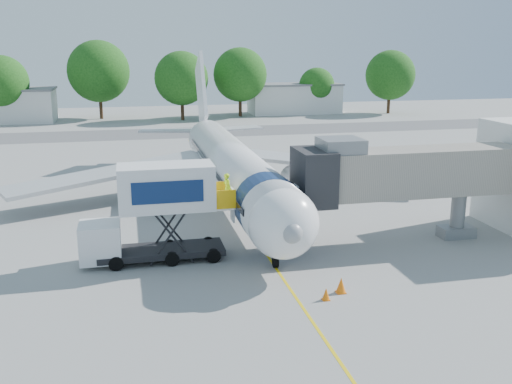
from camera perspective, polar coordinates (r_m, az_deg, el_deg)
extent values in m
plane|color=gray|center=(40.25, -1.44, -2.62)|extent=(160.00, 160.00, 0.00)
cube|color=yellow|center=(40.25, -1.44, -2.61)|extent=(0.15, 70.00, 0.01)
cube|color=#59595B|center=(80.98, -7.26, 5.91)|extent=(120.00, 10.00, 0.01)
cylinder|color=white|center=(42.36, -2.26, 2.42)|extent=(3.70, 28.00, 3.70)
sphere|color=white|center=(29.13, 2.74, -3.14)|extent=(3.70, 3.70, 3.70)
sphere|color=gray|center=(27.72, 3.59, -4.08)|extent=(1.10, 1.10, 1.10)
cone|color=white|center=(58.91, -5.27, 5.76)|extent=(3.70, 6.00, 3.70)
cube|color=white|center=(59.42, -5.49, 9.90)|extent=(0.35, 7.26, 8.29)
cube|color=#AFB1B4|center=(48.16, 7.59, 2.91)|extent=(16.17, 9.32, 1.42)
cube|color=#AFB1B4|center=(45.30, -14.34, 1.86)|extent=(16.17, 9.32, 1.42)
cylinder|color=#999BA0|center=(45.43, 4.26, 1.02)|extent=(2.10, 3.60, 2.10)
cylinder|color=#999BA0|center=(43.59, -9.72, 0.28)|extent=(2.10, 3.60, 2.10)
cube|color=black|center=(28.72, 2.91, -2.46)|extent=(2.60, 1.39, 0.81)
cylinder|color=#0B204E|center=(31.91, 1.32, -1.56)|extent=(3.73, 2.00, 3.73)
cylinder|color=silver|center=(31.24, 1.96, -6.27)|extent=(0.16, 0.16, 1.50)
cylinder|color=black|center=(31.39, 1.96, -7.01)|extent=(0.25, 0.64, 0.64)
cylinder|color=black|center=(46.31, 0.27, 0.23)|extent=(0.35, 0.90, 0.90)
cylinder|color=black|center=(45.47, -6.13, -0.12)|extent=(0.35, 0.90, 0.90)
cube|color=gray|center=(35.65, 15.13, 1.95)|extent=(13.60, 2.60, 2.80)
cube|color=black|center=(33.28, 5.77, 1.52)|extent=(2.00, 3.20, 3.20)
cube|color=slate|center=(33.47, 8.46, 4.65)|extent=(2.40, 2.40, 0.80)
cylinder|color=slate|center=(38.07, 19.53, -2.11)|extent=(0.90, 0.90, 3.00)
cube|color=slate|center=(38.39, 19.38, -3.76)|extent=(2.20, 1.20, 0.70)
cylinder|color=black|center=(37.93, 18.23, -3.88)|extent=(0.30, 0.70, 0.70)
cylinder|color=black|center=(38.87, 20.52, -3.64)|extent=(0.30, 0.70, 0.70)
cube|color=black|center=(32.78, -9.42, -5.83)|extent=(7.00, 2.30, 0.35)
cube|color=silver|center=(32.54, -15.30, -4.81)|extent=(2.20, 2.20, 2.10)
cube|color=black|center=(32.40, -15.35, -4.06)|extent=(1.90, 2.10, 0.70)
cube|color=silver|center=(31.73, -8.97, 0.50)|extent=(5.20, 2.40, 2.50)
cube|color=#0B204E|center=(30.55, -8.81, -0.03)|extent=(3.80, 0.04, 1.20)
cube|color=silver|center=(32.37, -3.32, -1.26)|extent=(1.10, 2.20, 0.10)
cube|color=#EEAE0C|center=(31.22, -3.02, -0.80)|extent=(1.10, 0.06, 1.10)
cube|color=#EEAE0C|center=(33.23, -3.63, 0.13)|extent=(1.10, 0.06, 1.10)
cylinder|color=black|center=(32.10, -4.27, -6.39)|extent=(0.80, 0.25, 0.80)
cylinder|color=black|center=(34.05, -4.79, -5.17)|extent=(0.80, 0.25, 0.80)
cylinder|color=black|center=(31.84, -13.82, -6.97)|extent=(0.80, 0.25, 0.80)
cylinder|color=black|center=(33.81, -13.77, -5.69)|extent=(0.80, 0.25, 0.80)
imported|color=#B1E217|center=(32.17, -2.88, 0.36)|extent=(0.64, 0.75, 1.76)
cube|color=silver|center=(24.20, 7.81, -12.93)|extent=(3.89, 2.62, 1.42)
cube|color=#0B204E|center=(23.99, 7.85, -11.96)|extent=(2.39, 2.16, 0.36)
cylinder|color=black|center=(23.15, 5.76, -15.22)|extent=(0.75, 0.42, 0.71)
cylinder|color=black|center=(24.21, 3.93, -13.76)|extent=(0.75, 0.42, 0.71)
cylinder|color=black|center=(24.62, 11.57, -13.54)|extent=(0.75, 0.42, 0.71)
cylinder|color=black|center=(25.62, 9.59, -12.27)|extent=(0.75, 0.42, 0.71)
cone|color=orange|center=(27.79, 7.02, -10.09)|extent=(0.38, 0.38, 0.61)
cube|color=orange|center=(27.91, 7.00, -10.63)|extent=(0.35, 0.35, 0.03)
cone|color=orange|center=(28.61, 8.50, -9.19)|extent=(0.50, 0.50, 0.80)
cube|color=orange|center=(28.76, 8.48, -9.88)|extent=(0.46, 0.46, 0.05)
cube|color=silver|center=(104.43, 3.85, 9.25)|extent=(16.00, 7.00, 5.00)
cube|color=slate|center=(104.23, 3.87, 10.70)|extent=(16.40, 7.40, 0.30)
cylinder|color=#382314|center=(98.22, -23.85, 7.37)|extent=(0.56, 0.56, 3.71)
sphere|color=#174412|center=(97.87, -24.12, 10.00)|extent=(8.25, 8.25, 8.25)
cylinder|color=#382314|center=(99.22, -15.26, 8.37)|extent=(0.56, 0.56, 4.52)
sphere|color=#174412|center=(98.84, -15.47, 11.56)|extent=(10.05, 10.05, 10.05)
cylinder|color=#382314|center=(95.16, -7.37, 8.34)|extent=(0.56, 0.56, 3.91)
sphere|color=#174412|center=(94.79, -7.47, 11.21)|extent=(8.69, 8.69, 8.69)
cylinder|color=#382314|center=(99.44, -1.59, 8.76)|extent=(0.56, 0.56, 4.11)
sphere|color=#174412|center=(99.08, -1.61, 11.65)|extent=(9.12, 9.12, 9.12)
cylinder|color=#382314|center=(104.69, 6.03, 8.63)|extent=(0.56, 0.56, 2.86)
sphere|color=#174412|center=(104.40, 6.09, 10.54)|extent=(6.37, 6.37, 6.37)
cylinder|color=#382314|center=(106.55, 13.12, 8.73)|extent=(0.56, 0.56, 3.94)
sphere|color=#174412|center=(106.22, 13.27, 11.31)|extent=(8.76, 8.76, 8.76)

